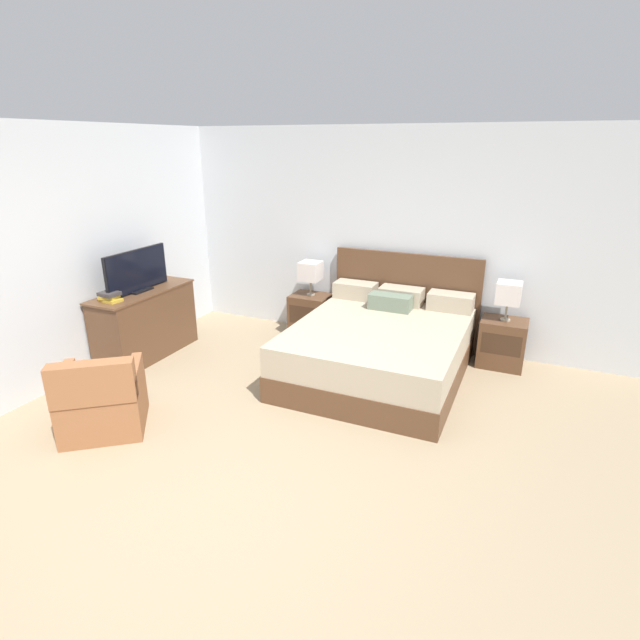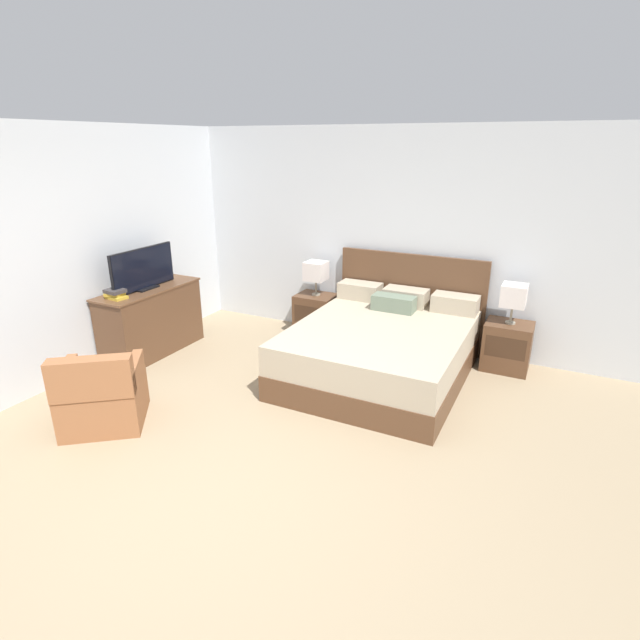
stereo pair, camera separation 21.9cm
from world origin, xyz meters
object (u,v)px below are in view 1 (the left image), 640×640
at_px(table_lamp_left, 311,271).
at_px(dresser, 145,322).
at_px(tv, 137,271).
at_px(book_red_cover, 111,300).
at_px(bed, 380,346).
at_px(nightstand_right, 502,343).
at_px(nightstand_left, 311,315).
at_px(book_blue_cover, 109,297).
at_px(armchair_by_window, 102,401).
at_px(table_lamp_right, 509,293).
at_px(book_small_top, 109,294).

bearing_deg(table_lamp_left, dresser, -136.88).
height_order(tv, book_red_cover, tv).
xyz_separation_m(bed, nightstand_right, (1.22, 0.78, -0.05)).
height_order(nightstand_right, table_lamp_left, table_lamp_left).
xyz_separation_m(nightstand_right, table_lamp_left, (-2.43, 0.00, 0.60)).
height_order(nightstand_left, book_blue_cover, book_blue_cover).
bearing_deg(nightstand_left, tv, -136.19).
bearing_deg(armchair_by_window, nightstand_right, 42.85).
relative_size(table_lamp_left, dresser, 0.34).
height_order(table_lamp_right, book_blue_cover, table_lamp_right).
bearing_deg(table_lamp_left, book_small_top, -128.98).
bearing_deg(bed, nightstand_right, 32.70).
bearing_deg(nightstand_right, table_lamp_right, 90.00).
distance_m(table_lamp_left, dresser, 2.13).
distance_m(bed, armchair_by_window, 2.86).
relative_size(tv, book_blue_cover, 5.06).
bearing_deg(book_blue_cover, tv, 87.10).
bearing_deg(armchair_by_window, dresser, 119.14).
xyz_separation_m(dresser, armchair_by_window, (0.82, -1.48, -0.14)).
bearing_deg(book_small_top, nightstand_left, 51.00).
relative_size(bed, dresser, 1.62).
bearing_deg(book_red_cover, tv, 89.83).
height_order(bed, nightstand_left, bed).
height_order(nightstand_left, dresser, dresser).
distance_m(tv, book_blue_cover, 0.47).
height_order(table_lamp_right, armchair_by_window, table_lamp_right).
height_order(dresser, tv, tv).
height_order(book_red_cover, armchair_by_window, book_red_cover).
bearing_deg(nightstand_left, table_lamp_right, 0.03).
xyz_separation_m(table_lamp_right, dresser, (-3.95, -1.43, -0.45)).
distance_m(table_lamp_right, book_red_cover, 4.38).
relative_size(bed, armchair_by_window, 2.22).
xyz_separation_m(table_lamp_left, armchair_by_window, (-0.70, -2.90, -0.59)).
bearing_deg(nightstand_right, armchair_by_window, -137.15).
xyz_separation_m(dresser, book_blue_cover, (-0.02, -0.47, 0.45)).
distance_m(book_red_cover, book_small_top, 0.07).
bearing_deg(nightstand_left, book_red_cover, -128.83).
distance_m(nightstand_left, tv, 2.25).
xyz_separation_m(nightstand_left, book_small_top, (-1.53, -1.89, 0.63)).
bearing_deg(book_blue_cover, table_lamp_right, 25.47).
bearing_deg(book_red_cover, bed, 22.09).
height_order(table_lamp_right, tv, tv).
bearing_deg(dresser, nightstand_right, 19.82).
bearing_deg(dresser, book_small_top, -91.00).
xyz_separation_m(bed, book_small_top, (-2.75, -1.11, 0.58)).
distance_m(book_blue_cover, book_small_top, 0.04).
distance_m(tv, book_red_cover, 0.48).
bearing_deg(bed, dresser, -166.76).
distance_m(table_lamp_right, tv, 4.22).
bearing_deg(nightstand_right, book_blue_cover, -154.55).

